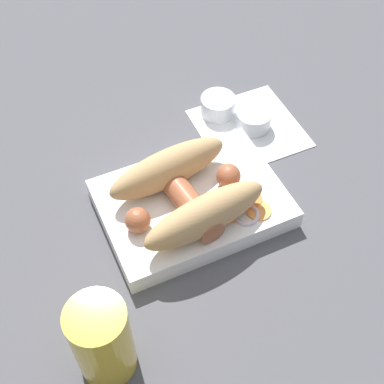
{
  "coord_description": "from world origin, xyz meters",
  "views": [
    {
      "loc": [
        0.18,
        0.39,
        0.58
      ],
      "look_at": [
        0.0,
        0.0,
        0.04
      ],
      "focal_mm": 50.0,
      "sensor_mm": 36.0,
      "label": 1
    }
  ],
  "objects_px": {
    "sausage": "(184,197)",
    "condiment_cup_near": "(253,120)",
    "drink_glass": "(102,341)",
    "food_tray": "(192,204)",
    "bread_roll": "(186,191)",
    "condiment_cup_far": "(218,107)"
  },
  "relations": [
    {
      "from": "bread_roll",
      "to": "condiment_cup_far",
      "type": "distance_m",
      "value": 0.21
    },
    {
      "from": "condiment_cup_far",
      "to": "food_tray",
      "type": "bearing_deg",
      "value": 53.33
    },
    {
      "from": "bread_roll",
      "to": "condiment_cup_far",
      "type": "height_order",
      "value": "bread_roll"
    },
    {
      "from": "food_tray",
      "to": "bread_roll",
      "type": "relative_size",
      "value": 1.28
    },
    {
      "from": "food_tray",
      "to": "drink_glass",
      "type": "height_order",
      "value": "drink_glass"
    },
    {
      "from": "bread_roll",
      "to": "condiment_cup_near",
      "type": "height_order",
      "value": "bread_roll"
    },
    {
      "from": "drink_glass",
      "to": "condiment_cup_near",
      "type": "bearing_deg",
      "value": -141.43
    },
    {
      "from": "condiment_cup_near",
      "to": "drink_glass",
      "type": "height_order",
      "value": "drink_glass"
    },
    {
      "from": "food_tray",
      "to": "sausage",
      "type": "height_order",
      "value": "sausage"
    },
    {
      "from": "food_tray",
      "to": "sausage",
      "type": "xyz_separation_m",
      "value": [
        0.01,
        0.01,
        0.03
      ]
    },
    {
      "from": "condiment_cup_far",
      "to": "drink_glass",
      "type": "height_order",
      "value": "drink_glass"
    },
    {
      "from": "sausage",
      "to": "condiment_cup_far",
      "type": "height_order",
      "value": "sausage"
    },
    {
      "from": "condiment_cup_near",
      "to": "drink_glass",
      "type": "distance_m",
      "value": 0.41
    },
    {
      "from": "condiment_cup_near",
      "to": "sausage",
      "type": "bearing_deg",
      "value": 34.43
    },
    {
      "from": "sausage",
      "to": "bread_roll",
      "type": "bearing_deg",
      "value": -171.41
    },
    {
      "from": "sausage",
      "to": "condiment_cup_near",
      "type": "xyz_separation_m",
      "value": [
        -0.16,
        -0.11,
        -0.03
      ]
    },
    {
      "from": "drink_glass",
      "to": "bread_roll",
      "type": "bearing_deg",
      "value": -137.93
    },
    {
      "from": "sausage",
      "to": "condiment_cup_near",
      "type": "bearing_deg",
      "value": -145.57
    },
    {
      "from": "food_tray",
      "to": "bread_roll",
      "type": "distance_m",
      "value": 0.04
    },
    {
      "from": "bread_roll",
      "to": "condiment_cup_far",
      "type": "xyz_separation_m",
      "value": [
        -0.13,
        -0.16,
        -0.04
      ]
    },
    {
      "from": "drink_glass",
      "to": "food_tray",
      "type": "bearing_deg",
      "value": -138.52
    },
    {
      "from": "bread_roll",
      "to": "condiment_cup_near",
      "type": "distance_m",
      "value": 0.2
    }
  ]
}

